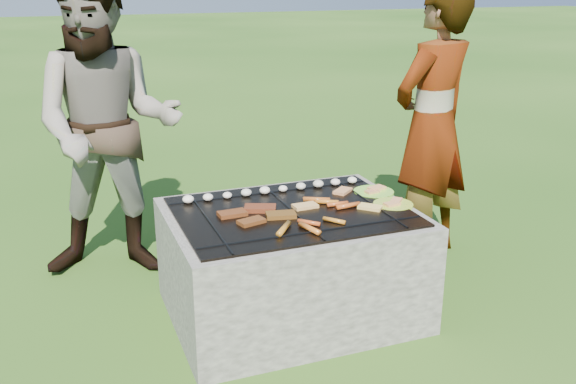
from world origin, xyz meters
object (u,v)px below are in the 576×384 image
at_px(plate_far, 374,192).
at_px(plate_near, 393,204).
at_px(fire_pit, 291,267).
at_px(bystander, 108,128).
at_px(cook, 432,124).

bearing_deg(plate_far, plate_near, -90.39).
height_order(fire_pit, plate_far, plate_far).
bearing_deg(fire_pit, bystander, 132.31).
bearing_deg(cook, fire_pit, 2.28).
relative_size(plate_near, bystander, 0.14).
xyz_separation_m(plate_far, bystander, (-1.39, 0.78, 0.32)).
xyz_separation_m(fire_pit, bystander, (-0.83, 0.91, 0.65)).
bearing_deg(plate_far, bystander, 150.63).
height_order(fire_pit, cook, cook).
bearing_deg(bystander, plate_far, -14.34).
height_order(plate_near, cook, cook).
relative_size(plate_far, bystander, 0.13).
relative_size(fire_pit, plate_far, 5.32).
height_order(cook, bystander, bystander).
height_order(plate_far, plate_near, plate_far).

